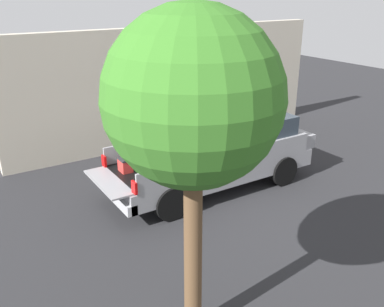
% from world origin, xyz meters
% --- Properties ---
extents(ground_plane, '(40.00, 40.00, 0.00)m').
position_xyz_m(ground_plane, '(0.00, 0.00, 0.00)').
color(ground_plane, '#262628').
extents(pickup_truck, '(6.05, 2.06, 2.23)m').
position_xyz_m(pickup_truck, '(0.36, -0.00, 0.96)').
color(pickup_truck, gray).
rests_on(pickup_truck, ground_plane).
extents(building_facade, '(11.53, 0.36, 3.88)m').
position_xyz_m(building_facade, '(1.13, 3.91, 1.94)').
color(building_facade, beige).
rests_on(building_facade, ground_plane).
extents(tree_background, '(2.34, 2.34, 4.91)m').
position_xyz_m(tree_background, '(-3.16, -4.07, 3.70)').
color(tree_background, brown).
rests_on(tree_background, ground_plane).
extents(trash_can, '(0.60, 0.60, 0.98)m').
position_xyz_m(trash_can, '(3.48, 2.85, 0.50)').
color(trash_can, '#2D2D33').
rests_on(trash_can, ground_plane).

